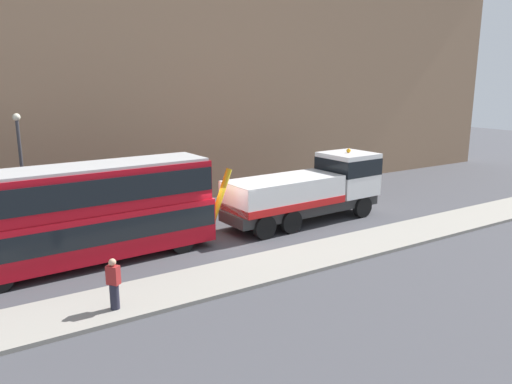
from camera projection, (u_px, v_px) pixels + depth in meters
name	position (u px, v px, depth m)	size (l,w,h in m)	color
ground_plane	(219.00, 240.00, 23.25)	(120.00, 120.00, 0.00)	#424247
near_kerb	(269.00, 266.00, 19.78)	(60.00, 2.80, 0.15)	gray
building_facade	(148.00, 67.00, 28.28)	(60.00, 1.50, 16.00)	#9E7A5B
recovery_tow_truck	(310.00, 189.00, 26.02)	(10.19, 3.02, 3.67)	#2D2D2D
double_decker_bus	(80.00, 211.00, 19.75)	(11.13, 3.02, 4.06)	#B70C19
pedestrian_onlooker	(114.00, 284.00, 15.81)	(0.45, 0.48, 1.71)	#232333
street_lamp	(21.00, 163.00, 23.64)	(0.36, 0.36, 5.83)	#38383D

